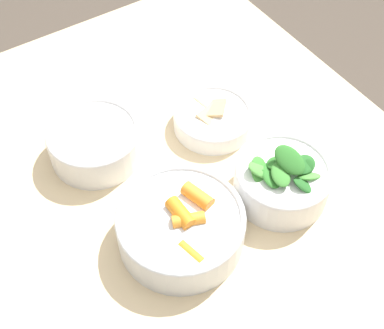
# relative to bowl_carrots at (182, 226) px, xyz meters

# --- Properties ---
(dining_table) EXTENTS (1.01, 0.85, 0.77)m
(dining_table) POSITION_rel_bowl_carrots_xyz_m (0.09, -0.05, -0.17)
(dining_table) COLOR beige
(dining_table) RESTS_ON ground_plane
(bowl_carrots) EXTENTS (0.20, 0.20, 0.08)m
(bowl_carrots) POSITION_rel_bowl_carrots_xyz_m (0.00, 0.00, 0.00)
(bowl_carrots) COLOR silver
(bowl_carrots) RESTS_ON dining_table
(bowl_greens) EXTENTS (0.16, 0.16, 0.11)m
(bowl_greens) POSITION_rel_bowl_carrots_xyz_m (-0.02, -0.19, 0.00)
(bowl_greens) COLOR white
(bowl_greens) RESTS_ON dining_table
(bowl_beans_hotdog) EXTENTS (0.16, 0.16, 0.07)m
(bowl_beans_hotdog) POSITION_rel_bowl_carrots_xyz_m (0.23, 0.03, -0.01)
(bowl_beans_hotdog) COLOR white
(bowl_beans_hotdog) RESTS_ON dining_table
(bowl_cookies) EXTENTS (0.15, 0.15, 0.04)m
(bowl_cookies) POSITION_rel_bowl_carrots_xyz_m (0.17, -0.18, -0.01)
(bowl_cookies) COLOR white
(bowl_cookies) RESTS_ON dining_table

